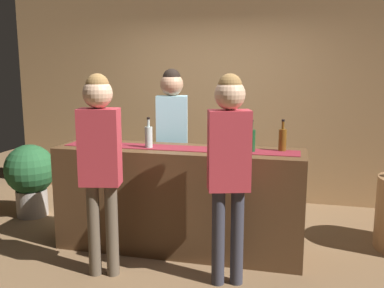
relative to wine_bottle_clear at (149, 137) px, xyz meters
name	(u,v)px	position (x,y,z in m)	size (l,w,h in m)	color
ground_plane	(179,249)	(0.29, 0.05, -1.16)	(10.00, 10.00, 0.00)	brown
back_wall	(215,94)	(0.29, 1.95, 0.29)	(6.00, 0.12, 2.90)	tan
bar_counter	(179,200)	(0.29, 0.05, -0.63)	(2.44, 0.60, 1.04)	#543821
counter_runner_cloth	(179,148)	(0.29, 0.05, -0.11)	(2.32, 0.28, 0.01)	maroon
wine_bottle_clear	(149,137)	(0.00, 0.00, 0.00)	(0.07, 0.07, 0.30)	#B2C6C1
wine_bottle_amber	(282,139)	(1.28, 0.15, 0.00)	(0.07, 0.07, 0.30)	brown
wine_bottle_green	(251,140)	(1.00, 0.05, 0.00)	(0.07, 0.07, 0.30)	#194723
wine_glass_near_customer	(93,134)	(-0.62, 0.04, -0.01)	(0.07, 0.07, 0.14)	silver
wine_glass_mid_counter	(118,136)	(-0.32, -0.01, -0.01)	(0.07, 0.07, 0.14)	silver
bartender	(172,130)	(0.05, 0.63, -0.02)	(0.38, 0.27, 1.81)	#26262B
customer_sipping	(229,156)	(0.88, -0.54, -0.04)	(0.38, 0.29, 1.78)	#33333D
customer_browsing	(100,152)	(-0.21, -0.64, -0.04)	(0.37, 0.26, 1.78)	brown
potted_plant_tall	(30,175)	(-1.75, 0.58, -0.64)	(0.61, 0.61, 0.89)	#9E9389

